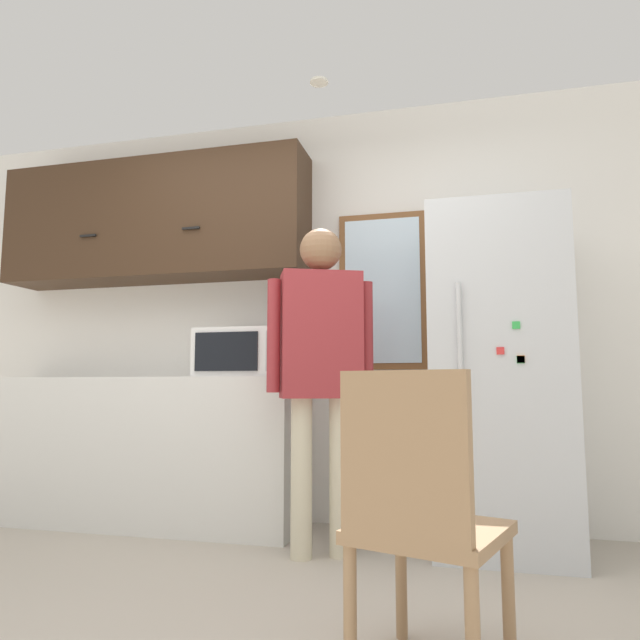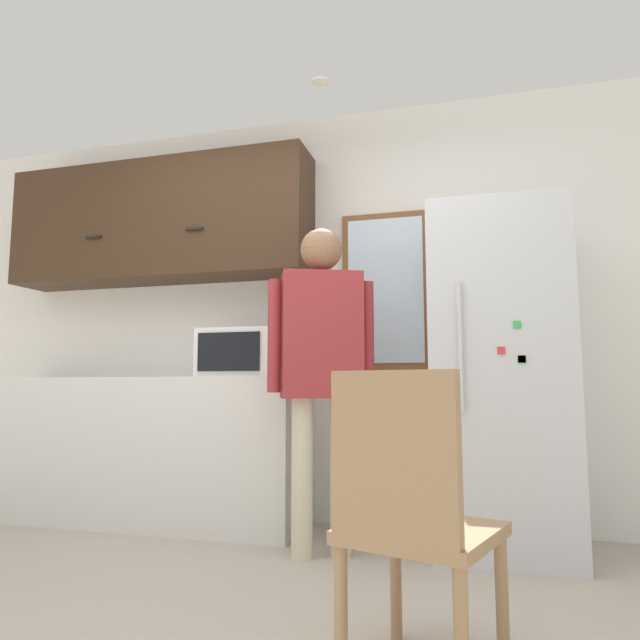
# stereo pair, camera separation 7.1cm
# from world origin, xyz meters

# --- Properties ---
(back_wall) EXTENTS (6.00, 0.06, 2.70)m
(back_wall) POSITION_xyz_m (0.00, 1.91, 1.35)
(back_wall) COLOR white
(back_wall) RESTS_ON ground_plane
(counter) EXTENTS (2.16, 0.59, 0.92)m
(counter) POSITION_xyz_m (-1.12, 1.59, 0.46)
(counter) COLOR silver
(counter) RESTS_ON ground_plane
(upper_cabinets) EXTENTS (2.16, 0.38, 0.82)m
(upper_cabinets) POSITION_xyz_m (-1.12, 1.70, 1.99)
(upper_cabinets) COLOR #3D2819
(microwave) EXTENTS (0.56, 0.38, 0.29)m
(microwave) POSITION_xyz_m (-0.36, 1.53, 1.06)
(microwave) COLOR white
(microwave) RESTS_ON counter
(person) EXTENTS (0.53, 0.37, 1.71)m
(person) POSITION_xyz_m (0.20, 1.17, 1.04)
(person) COLOR beige
(person) RESTS_ON ground_plane
(refrigerator) EXTENTS (0.71, 0.74, 1.82)m
(refrigerator) POSITION_xyz_m (1.11, 1.52, 0.91)
(refrigerator) COLOR silver
(refrigerator) RESTS_ON ground_plane
(chair) EXTENTS (0.54, 0.54, 0.91)m
(chair) POSITION_xyz_m (0.79, 0.03, 0.49)
(chair) COLOR #997551
(chair) RESTS_ON ground_plane
(window) EXTENTS (0.56, 0.05, 1.01)m
(window) POSITION_xyz_m (0.44, 1.87, 1.47)
(window) COLOR brown
(ceiling_light) EXTENTS (0.11, 0.11, 0.01)m
(ceiling_light) POSITION_xyz_m (0.14, 1.39, 2.68)
(ceiling_light) COLOR white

